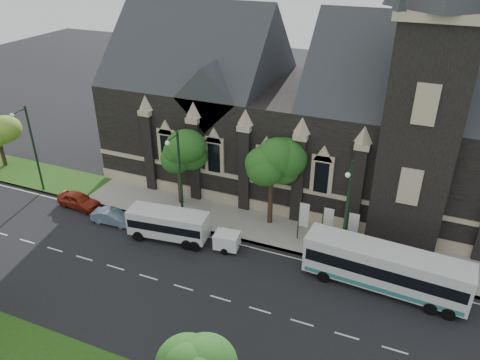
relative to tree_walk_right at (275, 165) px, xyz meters
The scene contains 16 objects.
ground 12.61m from the tree_walk_right, 106.69° to the right, with size 160.00×160.00×0.00m, color black.
sidewalk 6.69m from the tree_walk_right, 159.33° to the right, with size 80.00×5.00×0.15m, color gray.
museum 8.62m from the tree_walk_right, 76.72° to the left, with size 40.00×17.70×29.90m.
tree_walk_right is the anchor object (origin of this frame).
tree_walk_left 9.01m from the tree_walk_right, behind, with size 3.91×3.91×7.64m.
street_lamp_near 7.72m from the tree_walk_right, 28.06° to the right, with size 0.36×1.88×9.00m.
street_lamp_mid 8.10m from the tree_walk_right, 153.35° to the right, with size 0.36×1.88×9.00m.
street_lamp_far 23.50m from the tree_walk_right, behind, with size 0.36×1.88×9.00m.
banner_flag_left 4.92m from the tree_walk_right, 29.10° to the right, with size 0.90×0.10×4.00m.
banner_flag_center 6.36m from the tree_walk_right, 18.64° to the right, with size 0.90×0.10×4.00m.
banner_flag_right 8.05m from the tree_walk_right, 13.60° to the right, with size 0.90×0.10×4.00m.
tour_coach 12.11m from the tree_walk_right, 26.63° to the right, with size 11.68×3.29×3.37m.
shuttle_bus 10.19m from the tree_walk_right, 142.24° to the right, with size 6.95×3.08×2.60m.
box_trailer 7.49m from the tree_walk_right, 112.62° to the right, with size 2.94×1.74×1.53m.
sedan 15.19m from the tree_walk_right, 157.14° to the right, with size 1.36×3.91×1.29m, color #7C95B4.
car_far_red 19.04m from the tree_walk_right, 165.77° to the right, with size 1.75×4.34×1.48m, color maroon.
Camera 1 is at (13.95, -22.61, 23.02)m, focal length 34.67 mm.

